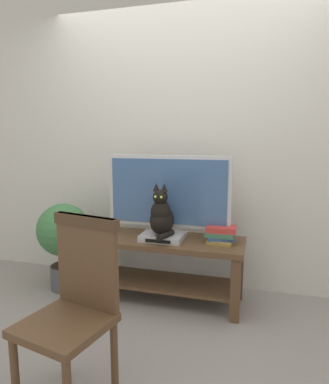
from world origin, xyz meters
TOP-DOWN VIEW (x-y plane):
  - ground_plane at (0.00, 0.00)m, footprint 12.00×12.00m
  - back_wall at (0.00, 0.95)m, footprint 7.00×0.12m
  - tv_stand at (-0.08, 0.48)m, footprint 1.27×0.49m
  - tv at (-0.08, 0.55)m, footprint 1.03×0.20m
  - media_box at (-0.10, 0.43)m, footprint 0.34×0.24m
  - cat at (-0.10, 0.42)m, footprint 0.20×0.33m
  - wooden_chair at (-0.23, -0.70)m, footprint 0.48×0.48m
  - book_stack at (0.37, 0.50)m, footprint 0.24×0.19m
  - potted_plant at (-1.02, 0.45)m, footprint 0.47×0.47m

SIDE VIEW (x-z plane):
  - ground_plane at x=0.00m, z-range 0.00..0.00m
  - tv_stand at x=-0.08m, z-range 0.11..0.64m
  - potted_plant at x=-1.02m, z-range 0.10..0.88m
  - wooden_chair at x=-0.23m, z-range 0.07..1.03m
  - media_box at x=-0.10m, z-range 0.54..0.59m
  - book_stack at x=0.37m, z-range 0.54..0.67m
  - cat at x=-0.10m, z-range 0.53..0.95m
  - tv at x=-0.08m, z-range 0.56..1.24m
  - back_wall at x=0.00m, z-range 0.00..2.80m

